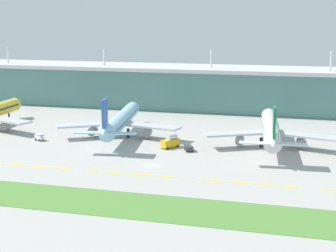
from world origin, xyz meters
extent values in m
plane|color=#A8A59E|center=(0.00, 0.00, 0.00)|extent=(600.00, 600.00, 0.00)
cube|color=slate|center=(0.00, 107.00, 9.82)|extent=(280.00, 28.00, 19.63)
cube|color=silver|center=(0.00, 107.00, 20.53)|extent=(288.00, 34.00, 1.80)
cylinder|color=silver|center=(-112.00, 101.40, 25.93)|extent=(0.90, 0.90, 9.00)
cylinder|color=silver|center=(-56.00, 101.40, 25.93)|extent=(0.90, 0.90, 9.00)
cylinder|color=silver|center=(0.00, 101.40, 25.93)|extent=(0.90, 0.90, 9.00)
cylinder|color=silver|center=(56.00, 101.40, 25.93)|extent=(0.90, 0.90, 9.00)
cone|color=yellow|center=(-83.83, 62.07, 6.50)|extent=(5.67, 4.23, 5.51)
cube|color=#B7BABF|center=(-70.51, 30.98, 5.20)|extent=(24.89, 14.45, 0.70)
cylinder|color=gray|center=(-71.77, 32.37, 2.40)|extent=(3.39, 4.63, 3.20)
cylinder|color=black|center=(-83.48, 53.78, 1.80)|extent=(0.70, 0.70, 3.60)
cylinder|color=#9ED1EA|center=(-23.43, 37.11, 6.50)|extent=(13.92, 52.60, 5.80)
cone|color=#9ED1EA|center=(-27.84, 64.93, 6.50)|extent=(6.07, 4.81, 5.51)
cone|color=#9ED1EA|center=(-18.86, 8.30, 7.70)|extent=(5.91, 7.32, 5.72)
cube|color=#2D5BB7|center=(-19.02, 9.29, 14.15)|extent=(1.69, 6.43, 9.50)
cube|color=#9ED1EA|center=(-24.37, 7.94, 7.50)|extent=(10.38, 4.73, 0.36)
cube|color=#9ED1EA|center=(-13.50, 9.66, 7.50)|extent=(10.38, 4.73, 0.36)
cube|color=#B7BABF|center=(-34.59, 30.86, 5.20)|extent=(24.07, 18.19, 0.70)
cylinder|color=gray|center=(-33.63, 32.47, 2.40)|extent=(3.87, 4.95, 3.20)
cube|color=#B7BABF|center=(-10.88, 34.62, 5.20)|extent=(24.91, 12.02, 0.70)
cylinder|color=gray|center=(-12.29, 35.86, 2.40)|extent=(3.87, 4.95, 3.20)
cylinder|color=black|center=(-26.50, 56.49, 1.80)|extent=(0.70, 0.70, 3.60)
cylinder|color=black|center=(-26.12, 33.65, 1.80)|extent=(1.10, 1.10, 3.60)
cylinder|color=black|center=(-19.80, 34.65, 1.80)|extent=(1.10, 1.10, 3.60)
cube|color=#2D5BB7|center=(-23.43, 37.11, 6.90)|extent=(13.14, 47.44, 0.60)
cylinder|color=silver|center=(34.08, 35.94, 6.50)|extent=(10.99, 51.34, 5.80)
cone|color=silver|center=(31.26, 63.30, 6.50)|extent=(5.89, 4.54, 5.51)
cone|color=silver|center=(36.99, 7.58, 7.70)|extent=(5.58, 7.10, 5.72)
cube|color=#146B38|center=(36.89, 8.57, 14.15)|extent=(1.35, 6.44, 9.50)
cube|color=silver|center=(31.47, 7.51, 7.50)|extent=(10.27, 4.21, 0.36)
cube|color=silver|center=(42.41, 8.64, 7.50)|extent=(10.27, 4.21, 0.36)
cube|color=#B7BABF|center=(22.59, 30.31, 5.20)|extent=(24.39, 17.23, 0.70)
cylinder|color=gray|center=(23.64, 31.86, 2.40)|extent=(3.64, 4.80, 3.20)
cube|color=#B7BABF|center=(46.47, 32.76, 5.20)|extent=(24.94, 13.20, 0.70)
cylinder|color=gray|center=(45.12, 34.07, 2.40)|extent=(3.64, 4.80, 3.20)
cylinder|color=black|center=(32.12, 54.96, 1.80)|extent=(0.70, 0.70, 3.60)
cylinder|color=black|center=(31.20, 32.62, 1.80)|extent=(1.10, 1.10, 3.60)
cylinder|color=black|center=(37.57, 33.28, 1.80)|extent=(1.10, 1.10, 3.60)
cube|color=#146B38|center=(34.08, 35.94, 6.90)|extent=(10.51, 46.27, 0.60)
cube|color=yellow|center=(-37.00, -10.27, 0.02)|extent=(28.00, 0.70, 0.04)
cube|color=yellow|center=(-3.00, -10.27, 0.02)|extent=(28.00, 0.70, 0.04)
cube|color=yellow|center=(31.00, -10.27, 0.02)|extent=(28.00, 0.70, 0.04)
cube|color=#518438|center=(0.00, -35.43, 0.05)|extent=(300.00, 18.00, 0.10)
cube|color=silver|center=(-50.66, 21.56, 1.25)|extent=(4.02, 3.07, 1.60)
cube|color=silver|center=(-50.66, 21.56, 2.40)|extent=(3.69, 2.93, 0.16)
cylinder|color=black|center=(-52.14, 21.31, 0.45)|extent=(0.97, 0.68, 0.90)
cylinder|color=black|center=(-51.50, 22.80, 0.45)|extent=(0.97, 0.68, 0.90)
cylinder|color=black|center=(-49.82, 20.32, 0.45)|extent=(0.97, 0.68, 0.90)
cylinder|color=black|center=(-49.18, 21.81, 0.45)|extent=(0.97, 0.68, 0.90)
cube|color=#333842|center=(7.38, 20.72, 1.15)|extent=(4.09, 5.01, 1.40)
cylinder|color=black|center=(5.73, 21.63, 0.45)|extent=(0.71, 0.96, 0.90)
cylinder|color=black|center=(7.67, 22.58, 0.45)|extent=(0.71, 0.96, 0.90)
cylinder|color=black|center=(7.09, 18.86, 0.45)|extent=(0.71, 0.96, 0.90)
cylinder|color=black|center=(9.03, 19.81, 0.45)|extent=(0.71, 0.96, 0.90)
cube|color=gold|center=(-0.08, 23.63, 1.75)|extent=(5.93, 7.51, 2.60)
cylinder|color=silver|center=(0.33, 24.31, 3.95)|extent=(3.77, 4.46, 2.00)
cylinder|color=black|center=(-0.37, 20.86, 0.45)|extent=(0.76, 0.95, 0.90)
cylinder|color=black|center=(-2.38, 22.07, 0.45)|extent=(0.76, 0.95, 0.90)
cylinder|color=black|center=(2.22, 25.19, 0.45)|extent=(0.76, 0.95, 0.90)
cylinder|color=black|center=(0.21, 26.39, 0.45)|extent=(0.76, 0.95, 0.90)
camera|label=1|loc=(46.14, -151.16, 45.29)|focal=55.81mm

